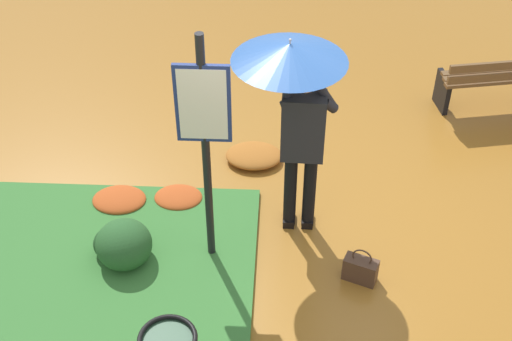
# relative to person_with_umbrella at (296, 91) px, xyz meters

# --- Properties ---
(ground_plane) EXTENTS (18.00, 18.00, 0.00)m
(ground_plane) POSITION_rel_person_with_umbrella_xyz_m (-0.18, 0.00, -1.55)
(ground_plane) COLOR #9E6623
(person_with_umbrella) EXTENTS (0.96, 0.96, 2.04)m
(person_with_umbrella) POSITION_rel_person_with_umbrella_xyz_m (0.00, 0.00, 0.00)
(person_with_umbrella) COLOR black
(person_with_umbrella) RESTS_ON ground_plane
(info_sign_post) EXTENTS (0.44, 0.07, 2.30)m
(info_sign_post) POSITION_rel_person_with_umbrella_xyz_m (0.72, 0.45, -0.11)
(info_sign_post) COLOR black
(info_sign_post) RESTS_ON ground_plane
(handbag) EXTENTS (0.33, 0.24, 0.37)m
(handbag) POSITION_rel_person_with_umbrella_xyz_m (-0.63, 0.67, -1.42)
(handbag) COLOR #4C3323
(handbag) RESTS_ON ground_plane
(park_bench) EXTENTS (1.41, 0.62, 0.75)m
(park_bench) POSITION_rel_person_with_umbrella_xyz_m (-2.42, -2.09, -1.15)
(park_bench) COLOR black
(park_bench) RESTS_ON ground_plane
(shrub_cluster) EXTENTS (0.56, 0.51, 0.46)m
(shrub_cluster) POSITION_rel_person_with_umbrella_xyz_m (1.53, 0.55, -1.34)
(shrub_cluster) COLOR #285628
(shrub_cluster) RESTS_ON ground_plane
(leaf_pile_near_person) EXTENTS (0.54, 0.43, 0.12)m
(leaf_pile_near_person) POSITION_rel_person_with_umbrella_xyz_m (1.72, -0.22, -1.49)
(leaf_pile_near_person) COLOR #B74C1E
(leaf_pile_near_person) RESTS_ON ground_plane
(leaf_pile_by_bench) EXTENTS (0.61, 0.49, 0.13)m
(leaf_pile_by_bench) POSITION_rel_person_with_umbrella_xyz_m (0.40, -0.99, -1.48)
(leaf_pile_by_bench) COLOR #A86023
(leaf_pile_by_bench) RESTS_ON ground_plane
(leaf_pile_far_path) EXTENTS (0.49, 0.39, 0.11)m
(leaf_pile_far_path) POSITION_rel_person_with_umbrella_xyz_m (1.13, -0.29, -1.50)
(leaf_pile_far_path) COLOR #B74C1E
(leaf_pile_far_path) RESTS_ON ground_plane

